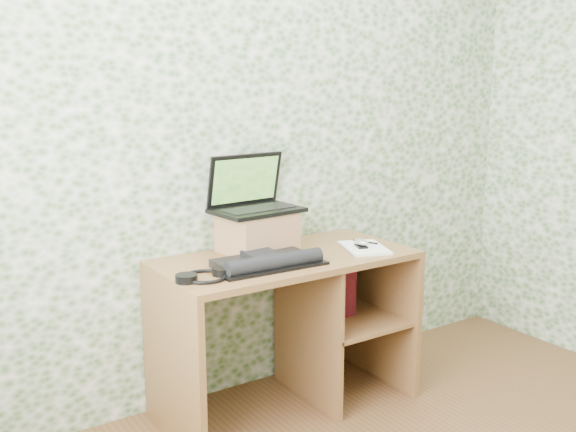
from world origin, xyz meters
TOP-DOWN VIEW (x-y plane):
  - wall_back at (0.00, 1.75)m, footprint 3.50×0.00m
  - desk at (0.08, 1.47)m, footprint 1.20×0.60m
  - riser at (-0.07, 1.58)m, footprint 0.34×0.29m
  - laptop at (-0.07, 1.63)m, footprint 0.43×0.32m
  - keyboard at (-0.17, 1.34)m, footprint 0.50×0.26m
  - headphones at (-0.47, 1.33)m, footprint 0.26×0.20m
  - notepad at (0.39, 1.34)m, footprint 0.27×0.32m
  - mouse at (0.37, 1.34)m, footprint 0.08×0.10m
  - pen at (0.44, 1.40)m, footprint 0.06×0.13m
  - red_box at (0.27, 1.44)m, footprint 0.27×0.10m

SIDE VIEW (x-z plane):
  - desk at x=0.08m, z-range 0.11..0.86m
  - red_box at x=0.27m, z-range 0.39..0.70m
  - notepad at x=0.39m, z-range 0.75..0.76m
  - headphones at x=-0.47m, z-range 0.75..0.78m
  - pen at x=0.44m, z-range 0.76..0.77m
  - keyboard at x=-0.17m, z-range 0.74..0.81m
  - mouse at x=0.37m, z-range 0.76..0.79m
  - riser at x=-0.07m, z-range 0.75..0.94m
  - laptop at x=-0.07m, z-range 0.87..1.14m
  - wall_back at x=0.00m, z-range -0.45..3.05m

